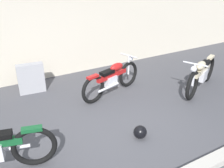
% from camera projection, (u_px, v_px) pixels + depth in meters
% --- Properties ---
extents(ground_plane, '(40.00, 40.00, 0.00)m').
position_uv_depth(ground_plane, '(120.00, 130.00, 5.20)').
color(ground_plane, '#47474C').
extents(building_wall, '(18.00, 0.30, 3.06)m').
position_uv_depth(building_wall, '(56.00, 24.00, 7.31)').
color(building_wall, beige).
rests_on(building_wall, ground_plane).
extents(stone_marker, '(0.69, 0.27, 0.79)m').
position_uv_depth(stone_marker, '(31.00, 78.00, 6.60)').
color(stone_marker, '#9E9EA3').
rests_on(stone_marker, ground_plane).
extents(helmet, '(0.26, 0.26, 0.26)m').
position_uv_depth(helmet, '(140.00, 132.00, 4.92)').
color(helmet, black).
rests_on(helmet, ground_plane).
extents(motorcycle_red, '(1.96, 0.80, 0.91)m').
position_uv_depth(motorcycle_red, '(112.00, 78.00, 6.51)').
color(motorcycle_red, black).
rests_on(motorcycle_red, ground_plane).
extents(motorcycle_cream, '(1.98, 1.06, 0.96)m').
position_uv_depth(motorcycle_cream, '(201.00, 74.00, 6.72)').
color(motorcycle_cream, black).
rests_on(motorcycle_cream, ground_plane).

